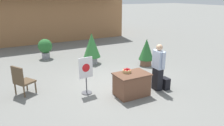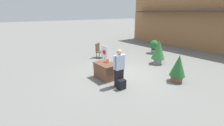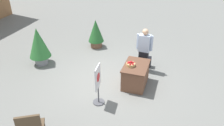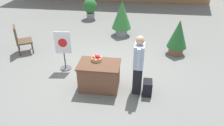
% 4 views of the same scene
% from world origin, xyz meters
% --- Properties ---
extents(ground_plane, '(120.00, 120.00, 0.00)m').
position_xyz_m(ground_plane, '(0.00, 0.00, 0.00)').
color(ground_plane, slate).
extents(storefront_building, '(12.71, 5.59, 5.23)m').
position_xyz_m(storefront_building, '(-0.96, 11.18, 2.62)').
color(storefront_building, '#9E6B42').
rests_on(storefront_building, ground_plane).
extents(display_table, '(1.16, 0.80, 0.78)m').
position_xyz_m(display_table, '(-0.02, -0.86, 0.39)').
color(display_table, brown).
rests_on(display_table, ground_plane).
extents(apple_basket, '(0.29, 0.29, 0.16)m').
position_xyz_m(apple_basket, '(-0.12, -0.69, 0.85)').
color(apple_basket, tan).
rests_on(apple_basket, display_table).
extents(person_visitor, '(0.28, 0.61, 1.68)m').
position_xyz_m(person_visitor, '(1.05, -0.91, 0.86)').
color(person_visitor, black).
rests_on(person_visitor, ground_plane).
extents(backpack, '(0.24, 0.34, 0.42)m').
position_xyz_m(backpack, '(1.33, -1.01, 0.21)').
color(backpack, black).
rests_on(backpack, ground_plane).
extents(poster_board, '(0.51, 0.36, 1.31)m').
position_xyz_m(poster_board, '(-1.33, 0.00, 0.69)').
color(poster_board, '#4C4C51').
rests_on(poster_board, ground_plane).
extents(patio_chair, '(0.75, 0.75, 1.04)m').
position_xyz_m(patio_chair, '(-3.30, 0.94, 0.56)').
color(patio_chair, brown).
rests_on(patio_chair, ground_plane).
extents(potted_plant_far_left, '(0.84, 0.84, 1.53)m').
position_xyz_m(potted_plant_far_left, '(0.23, 3.09, 0.86)').
color(potted_plant_far_left, gray).
rests_on(potted_plant_far_left, ground_plane).
extents(potted_plant_near_left, '(0.74, 0.74, 1.05)m').
position_xyz_m(potted_plant_near_left, '(-1.60, 5.12, 0.62)').
color(potted_plant_near_left, gray).
rests_on(potted_plant_near_left, ground_plane).
extents(potted_plant_far_right, '(0.72, 0.72, 1.31)m').
position_xyz_m(potted_plant_far_right, '(2.40, 1.56, 0.71)').
color(potted_plant_far_right, brown).
rests_on(potted_plant_far_right, ground_plane).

